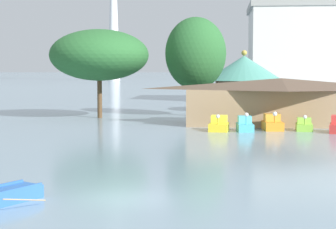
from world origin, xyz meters
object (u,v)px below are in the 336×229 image
(pedal_boat_orange, at_px, (272,124))
(pedal_boat_lime, at_px, (304,125))
(shoreline_tree_mid, at_px, (196,54))
(shoreline_tree_tall_left, at_px, (99,55))
(pedal_boat_cyan, at_px, (245,125))
(green_roof_pavilion, at_px, (244,79))
(pedal_boat_yellow, at_px, (219,125))
(boathouse, at_px, (281,100))

(pedal_boat_orange, distance_m, pedal_boat_lime, 2.70)
(shoreline_tree_mid, bearing_deg, shoreline_tree_tall_left, -161.79)
(pedal_boat_orange, relative_size, pedal_boat_lime, 1.17)
(pedal_boat_cyan, distance_m, pedal_boat_lime, 5.21)
(pedal_boat_lime, xyz_separation_m, shoreline_tree_tall_left, (-20.38, 10.83, 6.38))
(pedal_boat_orange, height_order, green_roof_pavilion, green_roof_pavilion)
(pedal_boat_yellow, xyz_separation_m, pedal_boat_cyan, (2.22, 0.05, -0.01))
(pedal_boat_yellow, bearing_deg, boathouse, 142.04)
(pedal_boat_yellow, xyz_separation_m, shoreline_tree_mid, (-2.74, 15.15, 6.54))
(pedal_boat_cyan, height_order, pedal_boat_lime, pedal_boat_cyan)
(pedal_boat_lime, relative_size, boathouse, 0.12)
(pedal_boat_yellow, xyz_separation_m, green_roof_pavilion, (3.00, 23.30, 3.52))
(pedal_boat_yellow, bearing_deg, shoreline_tree_mid, -164.76)
(green_roof_pavilion, xyz_separation_m, shoreline_tree_mid, (-5.74, -8.15, 3.01))
(pedal_boat_orange, bearing_deg, shoreline_tree_mid, -157.16)
(green_roof_pavilion, bearing_deg, pedal_boat_yellow, -97.34)
(pedal_boat_orange, height_order, boathouse, boathouse)
(green_roof_pavilion, height_order, shoreline_tree_mid, shoreline_tree_mid)
(green_roof_pavilion, height_order, shoreline_tree_tall_left, shoreline_tree_tall_left)
(pedal_boat_lime, bearing_deg, pedal_boat_yellow, -77.89)
(shoreline_tree_mid, bearing_deg, green_roof_pavilion, 54.82)
(shoreline_tree_tall_left, bearing_deg, boathouse, -15.95)
(boathouse, xyz_separation_m, shoreline_tree_tall_left, (-18.94, 5.41, 4.51))
(green_roof_pavilion, distance_m, shoreline_tree_tall_left, 19.94)
(pedal_boat_lime, bearing_deg, boathouse, -160.31)
(pedal_boat_yellow, distance_m, shoreline_tree_mid, 16.73)
(shoreline_tree_mid, bearing_deg, pedal_boat_yellow, -79.74)
(green_roof_pavilion, bearing_deg, pedal_boat_lime, -79.01)
(pedal_boat_orange, distance_m, shoreline_tree_tall_left, 21.56)
(pedal_boat_orange, xyz_separation_m, boathouse, (1.26, 5.21, 1.75))
(pedal_boat_cyan, relative_size, green_roof_pavilion, 0.26)
(pedal_boat_yellow, distance_m, pedal_boat_orange, 4.79)
(pedal_boat_lime, height_order, boathouse, boathouse)
(pedal_boat_cyan, relative_size, pedal_boat_lime, 1.09)
(boathouse, xyz_separation_m, shoreline_tree_mid, (-8.65, 8.80, 4.75))
(pedal_boat_yellow, relative_size, pedal_boat_orange, 0.94)
(shoreline_tree_tall_left, bearing_deg, pedal_boat_orange, -30.99)
(shoreline_tree_tall_left, bearing_deg, green_roof_pavilion, 35.73)
(pedal_boat_orange, height_order, pedal_boat_lime, pedal_boat_orange)
(pedal_boat_lime, bearing_deg, pedal_boat_cyan, -75.41)
(shoreline_tree_tall_left, xyz_separation_m, shoreline_tree_mid, (10.29, 3.39, 0.24))
(pedal_boat_orange, xyz_separation_m, green_roof_pavilion, (-1.65, 22.16, 3.49))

